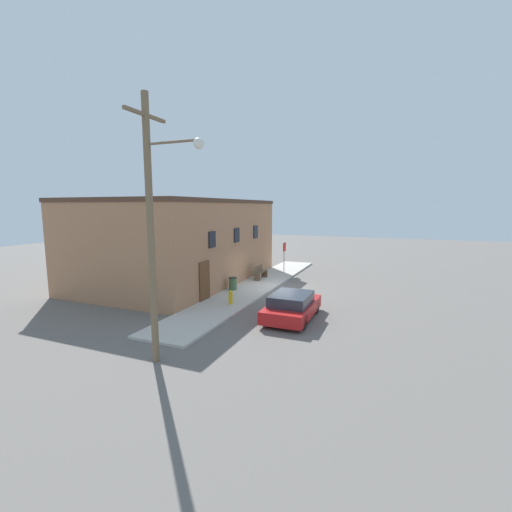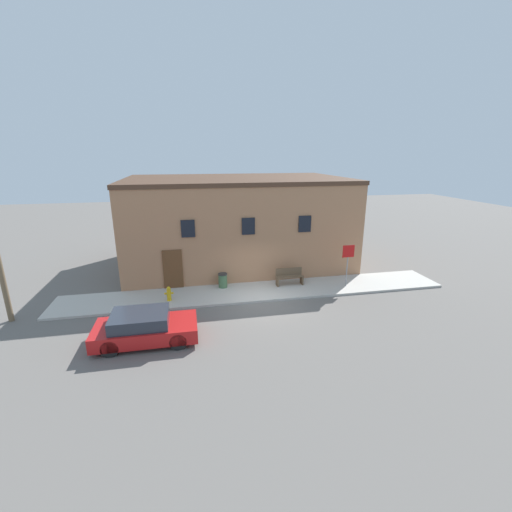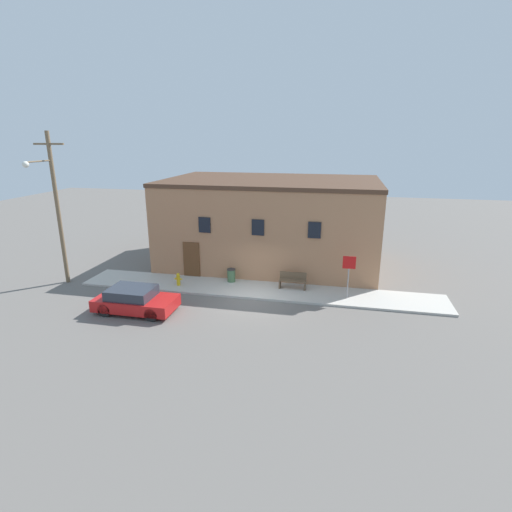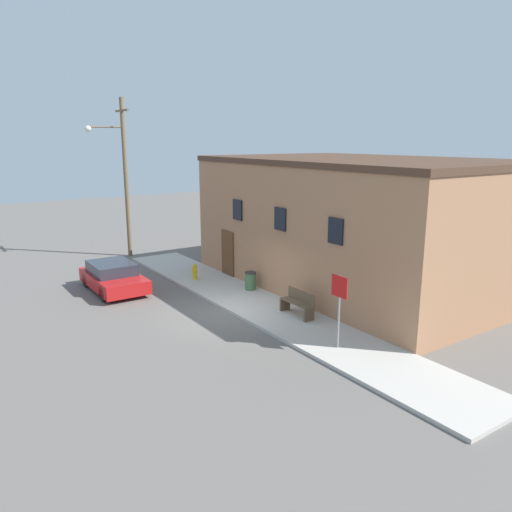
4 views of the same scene
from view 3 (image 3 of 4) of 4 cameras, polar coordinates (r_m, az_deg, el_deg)
The scene contains 9 objects.
ground_plane at distance 20.91m, azimuth -0.57°, elevation -6.26°, with size 80.00×80.00×0.00m, color #66605B.
sidewalk at distance 22.05m, azimuth 0.18°, elevation -4.85°, with size 19.96×2.57×0.11m.
brick_building at distance 26.50m, azimuth 2.19°, elevation 4.97°, with size 13.55×8.54×5.54m.
fire_hydrant at distance 22.85m, azimuth -11.04°, elevation -3.27°, with size 0.44×0.21×0.72m.
stop_sign at distance 20.78m, azimuth 13.12°, elevation -1.85°, with size 0.65×0.06×2.27m.
bench at distance 22.05m, azimuth 5.26°, elevation -3.53°, with size 1.46×0.44×0.90m.
trash_bin at distance 23.03m, azimuth -3.55°, elevation -2.75°, with size 0.48×0.48×0.77m.
utility_pole at distance 24.67m, azimuth -26.75°, elevation 6.64°, with size 1.80×2.09×8.46m.
parked_car at distance 20.22m, azimuth -16.91°, elevation -6.04°, with size 3.84×1.86×1.20m.
Camera 3 is at (4.29, -18.77, 8.16)m, focal length 28.00 mm.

